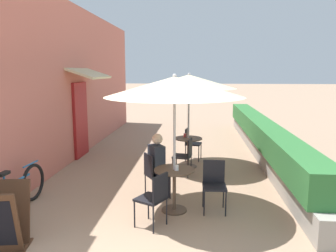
{
  "coord_description": "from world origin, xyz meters",
  "views": [
    {
      "loc": [
        0.89,
        -3.82,
        2.41
      ],
      "look_at": [
        0.15,
        4.52,
        1.0
      ],
      "focal_mm": 35.0,
      "sensor_mm": 36.0,
      "label": 1
    }
  ],
  "objects": [
    {
      "name": "cafe_chair_mid_left",
      "position": [
        0.64,
        3.55,
        0.52
      ],
      "size": [
        0.47,
        0.47,
        0.87
      ],
      "rotation": [
        0.0,
        0.0,
        7.67
      ],
      "color": "black",
      "rests_on": "ground_plane"
    },
    {
      "name": "cafe_chair_near_left",
      "position": [
        1.21,
        1.66,
        0.52
      ],
      "size": [
        0.41,
        0.41,
        0.87
      ],
      "rotation": [
        0.0,
        0.0,
        3.17
      ],
      "color": "black",
      "rests_on": "ground_plane"
    },
    {
      "name": "cafe_facade_wall",
      "position": [
        -2.54,
        5.52,
        2.09
      ],
      "size": [
        0.98,
        11.31,
        4.2
      ],
      "color": "#C66B5B",
      "rests_on": "ground_plane"
    },
    {
      "name": "bicycle_leaning",
      "position": [
        -2.2,
        1.3,
        0.36
      ],
      "size": [
        0.2,
        1.72,
        0.79
      ],
      "rotation": [
        0.0,
        0.0,
        -0.08
      ],
      "color": "black",
      "rests_on": "ground_plane"
    },
    {
      "name": "cafe_chair_mid_right",
      "position": [
        0.74,
        4.94,
        0.52
      ],
      "size": [
        0.47,
        0.47,
        0.87
      ],
      "rotation": [
        0.0,
        0.0,
        10.81
      ],
      "color": "black",
      "rests_on": "ground_plane"
    },
    {
      "name": "patio_umbrella_near",
      "position": [
        0.52,
        1.56,
        2.15
      ],
      "size": [
        2.32,
        2.32,
        2.37
      ],
      "color": "#B7B7BC",
      "rests_on": "ground_plane"
    },
    {
      "name": "patio_table_mid",
      "position": [
        0.69,
        4.24,
        0.51
      ],
      "size": [
        0.7,
        0.7,
        0.75
      ],
      "color": "brown",
      "rests_on": "ground_plane"
    },
    {
      "name": "cafe_chair_near_back",
      "position": [
        0.26,
        0.92,
        0.52
      ],
      "size": [
        0.54,
        0.54,
        0.87
      ],
      "rotation": [
        0.0,
        0.0,
        7.36
      ],
      "color": "black",
      "rests_on": "ground_plane"
    },
    {
      "name": "planter_hedge",
      "position": [
        2.75,
        5.55,
        0.54
      ],
      "size": [
        0.6,
        10.31,
        1.01
      ],
      "color": "gray",
      "rests_on": "ground_plane"
    },
    {
      "name": "cafe_chair_near_right",
      "position": [
        0.09,
        2.11,
        0.52
      ],
      "size": [
        0.55,
        0.55,
        0.87
      ],
      "rotation": [
        0.0,
        0.0,
        5.27
      ],
      "color": "black",
      "rests_on": "ground_plane"
    },
    {
      "name": "patio_table_near",
      "position": [
        0.52,
        1.56,
        0.51
      ],
      "size": [
        0.7,
        0.7,
        0.75
      ],
      "color": "brown",
      "rests_on": "ground_plane"
    },
    {
      "name": "coffee_cup_near",
      "position": [
        0.56,
        1.5,
        0.79
      ],
      "size": [
        0.07,
        0.07,
        0.09
      ],
      "color": "white",
      "rests_on": "patio_table_near"
    },
    {
      "name": "coffee_cup_mid",
      "position": [
        0.6,
        4.38,
        0.79
      ],
      "size": [
        0.07,
        0.07,
        0.09
      ],
      "color": "#B73D3D",
      "rests_on": "patio_table_mid"
    },
    {
      "name": "seated_patron_near_right",
      "position": [
        0.19,
        2.17,
        0.69
      ],
      "size": [
        0.51,
        0.48,
        1.25
      ],
      "rotation": [
        0.0,
        0.0,
        5.27
      ],
      "color": "#23232D",
      "rests_on": "ground_plane"
    },
    {
      "name": "patio_umbrella_mid",
      "position": [
        0.69,
        4.24,
        2.15
      ],
      "size": [
        2.32,
        2.32,
        2.37
      ],
      "color": "#B7B7BC",
      "rests_on": "ground_plane"
    },
    {
      "name": "menu_board",
      "position": [
        -1.73,
        0.1,
        0.44
      ],
      "size": [
        0.74,
        0.73,
        0.9
      ],
      "rotation": [
        0.0,
        0.0,
        0.16
      ],
      "color": "#422819",
      "rests_on": "ground_plane"
    }
  ]
}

